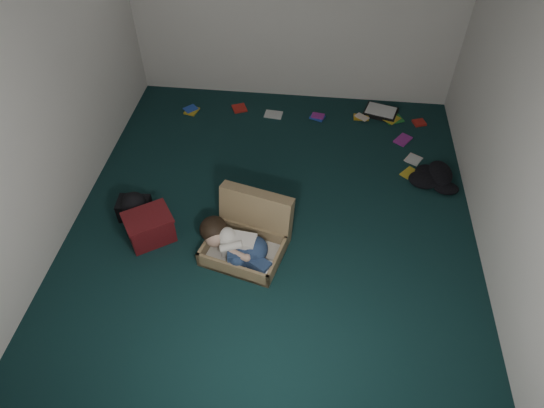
# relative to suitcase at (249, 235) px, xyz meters

# --- Properties ---
(floor) EXTENTS (4.50, 4.50, 0.00)m
(floor) POSITION_rel_suitcase_xyz_m (0.20, 0.39, -0.16)
(floor) COLOR black
(floor) RESTS_ON ground
(wall_front) EXTENTS (4.50, 0.00, 4.50)m
(wall_front) POSITION_rel_suitcase_xyz_m (0.20, -1.86, 1.14)
(wall_front) COLOR silver
(wall_front) RESTS_ON ground
(wall_left) EXTENTS (0.00, 4.50, 4.50)m
(wall_left) POSITION_rel_suitcase_xyz_m (-1.80, 0.39, 1.14)
(wall_left) COLOR silver
(wall_left) RESTS_ON ground
(wall_right) EXTENTS (0.00, 4.50, 4.50)m
(wall_right) POSITION_rel_suitcase_xyz_m (2.20, 0.39, 1.14)
(wall_right) COLOR silver
(wall_right) RESTS_ON ground
(suitcase) EXTENTS (0.86, 0.85, 0.52)m
(suitcase) POSITION_rel_suitcase_xyz_m (0.00, 0.00, 0.00)
(suitcase) COLOR #90764F
(suitcase) RESTS_ON floor
(person) EXTENTS (0.73, 0.51, 0.32)m
(person) POSITION_rel_suitcase_xyz_m (-0.09, -0.16, 0.04)
(person) COLOR white
(person) RESTS_ON suitcase
(maroon_bin) EXTENTS (0.55, 0.53, 0.30)m
(maroon_bin) POSITION_rel_suitcase_xyz_m (-0.96, -0.01, -0.01)
(maroon_bin) COLOR #541114
(maroon_bin) RESTS_ON floor
(backpack) EXTENTS (0.41, 0.34, 0.24)m
(backpack) POSITION_rel_suitcase_xyz_m (-1.20, 0.25, -0.04)
(backpack) COLOR black
(backpack) RESTS_ON floor
(clothing_pile) EXTENTS (0.51, 0.46, 0.14)m
(clothing_pile) POSITION_rel_suitcase_xyz_m (1.90, 1.07, -0.09)
(clothing_pile) COLOR black
(clothing_pile) RESTS_ON floor
(paper_tray) EXTENTS (0.47, 0.40, 0.06)m
(paper_tray) POSITION_rel_suitcase_xyz_m (1.35, 2.34, -0.13)
(paper_tray) COLOR black
(paper_tray) RESTS_ON floor
(book_scatter) EXTENTS (3.08, 1.23, 0.02)m
(book_scatter) POSITION_rel_suitcase_xyz_m (0.84, 1.98, -0.15)
(book_scatter) COLOR gold
(book_scatter) RESTS_ON floor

